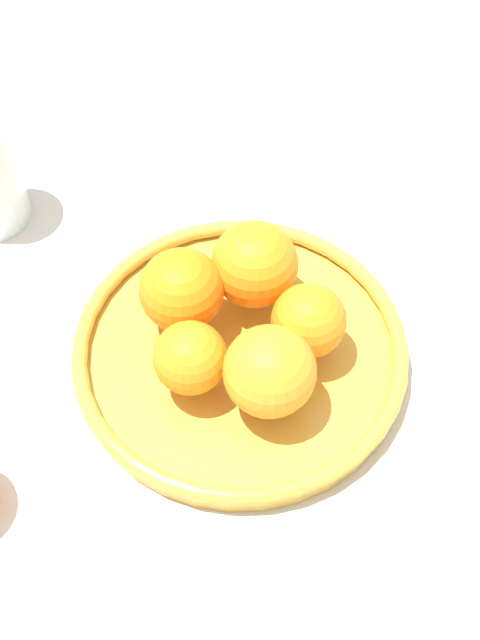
# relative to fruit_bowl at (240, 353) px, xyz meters

# --- Properties ---
(ground_plane) EXTENTS (4.00, 4.00, 0.00)m
(ground_plane) POSITION_rel_fruit_bowl_xyz_m (0.00, 0.00, -0.02)
(ground_plane) COLOR beige
(fruit_bowl) EXTENTS (0.31, 0.31, 0.03)m
(fruit_bowl) POSITION_rel_fruit_bowl_xyz_m (0.00, 0.00, 0.00)
(fruit_bowl) COLOR gold
(fruit_bowl) RESTS_ON ground_plane
(orange_pile) EXTENTS (0.19, 0.18, 0.08)m
(orange_pile) POSITION_rel_fruit_bowl_xyz_m (-0.00, 0.00, 0.05)
(orange_pile) COLOR orange
(orange_pile) RESTS_ON fruit_bowl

